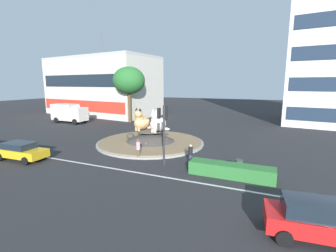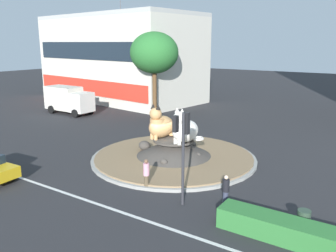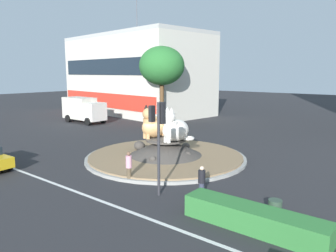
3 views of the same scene
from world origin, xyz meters
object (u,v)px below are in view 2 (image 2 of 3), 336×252
(shophouse_block, at_px, (120,58))
(pedestrian_black_shirt, at_px, (226,190))
(litter_bin, at_px, (304,220))
(cat_statue_white, at_px, (184,130))
(delivery_box_truck, at_px, (68,99))
(traffic_light_mast, at_px, (183,138))
(cat_statue_calico, at_px, (160,125))
(broadleaf_tree_behind_island, at_px, (154,53))
(pedestrian_pink_shirt, at_px, (146,173))

(shophouse_block, distance_m, pedestrian_black_shirt, 35.46)
(shophouse_block, xyz_separation_m, litter_bin, (30.39, -23.26, -5.28))
(cat_statue_white, relative_size, shophouse_block, 0.10)
(delivery_box_truck, bearing_deg, traffic_light_mast, -27.56)
(cat_statue_calico, height_order, litter_bin, cat_statue_calico)
(shophouse_block, bearing_deg, broadleaf_tree_behind_island, -25.05)
(cat_statue_calico, distance_m, shophouse_block, 27.28)
(cat_statue_white, relative_size, pedestrian_pink_shirt, 1.39)
(broadleaf_tree_behind_island, bearing_deg, delivery_box_truck, -153.76)
(broadleaf_tree_behind_island, bearing_deg, cat_statue_calico, -52.80)
(litter_bin, bearing_deg, traffic_light_mast, -173.22)
(cat_statue_calico, distance_m, delivery_box_truck, 18.76)
(cat_statue_calico, relative_size, pedestrian_pink_shirt, 1.47)
(cat_statue_white, distance_m, shophouse_block, 28.82)
(delivery_box_truck, xyz_separation_m, litter_bin, (28.09, -11.71, -1.19))
(pedestrian_pink_shirt, bearing_deg, cat_statue_white, 148.85)
(delivery_box_truck, distance_m, litter_bin, 30.45)
(broadleaf_tree_behind_island, bearing_deg, shophouse_block, 146.98)
(cat_statue_calico, bearing_deg, shophouse_block, -125.41)
(pedestrian_pink_shirt, distance_m, litter_bin, 8.21)
(traffic_light_mast, bearing_deg, cat_statue_calico, 46.47)
(delivery_box_truck, height_order, litter_bin, delivery_box_truck)
(pedestrian_pink_shirt, distance_m, delivery_box_truck, 23.22)
(traffic_light_mast, bearing_deg, pedestrian_black_shirt, -58.11)
(traffic_light_mast, xyz_separation_m, pedestrian_pink_shirt, (-2.55, 0.43, -2.49))
(cat_statue_white, distance_m, pedestrian_black_shirt, 6.67)
(delivery_box_truck, bearing_deg, cat_statue_calico, -20.60)
(cat_statue_white, height_order, pedestrian_black_shirt, cat_statue_white)
(cat_statue_calico, height_order, pedestrian_black_shirt, cat_statue_calico)
(traffic_light_mast, distance_m, broadleaf_tree_behind_island, 21.84)
(cat_statue_white, relative_size, delivery_box_truck, 0.39)
(shophouse_block, xyz_separation_m, pedestrian_black_shirt, (26.62, -22.91, -4.92))
(cat_statue_white, height_order, shophouse_block, shophouse_block)
(broadleaf_tree_behind_island, height_order, delivery_box_truck, broadleaf_tree_behind_island)
(pedestrian_black_shirt, bearing_deg, cat_statue_calico, 169.27)
(cat_statue_white, xyz_separation_m, pedestrian_pink_shirt, (0.51, -4.84, -1.37))
(traffic_light_mast, xyz_separation_m, pedestrian_black_shirt, (1.87, 1.02, -2.58))
(litter_bin, bearing_deg, pedestrian_black_shirt, 174.72)
(pedestrian_black_shirt, xyz_separation_m, delivery_box_truck, (-24.31, 11.36, 0.82))
(broadleaf_tree_behind_island, relative_size, litter_bin, 9.96)
(traffic_light_mast, bearing_deg, broadleaf_tree_behind_island, 42.53)
(cat_statue_white, relative_size, pedestrian_black_shirt, 1.53)
(cat_statue_calico, height_order, shophouse_block, shophouse_block)
(cat_statue_calico, xyz_separation_m, shophouse_block, (-19.70, 18.55, 3.43))
(broadleaf_tree_behind_island, bearing_deg, cat_statue_white, -47.22)
(broadleaf_tree_behind_island, relative_size, pedestrian_black_shirt, 5.77)
(shophouse_block, height_order, litter_bin, shophouse_block)
(pedestrian_black_shirt, bearing_deg, delivery_box_truck, 176.46)
(cat_statue_calico, distance_m, traffic_light_mast, 7.46)
(pedestrian_black_shirt, distance_m, litter_bin, 3.81)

